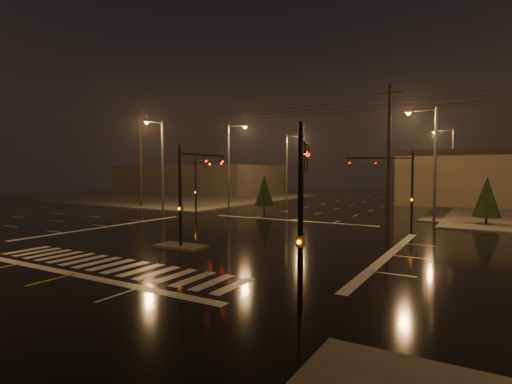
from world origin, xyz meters
TOP-DOWN VIEW (x-y plane):
  - ground at (0.00, 0.00)m, footprint 140.00×140.00m
  - sidewalk_nw at (-30.00, 30.00)m, footprint 36.00×36.00m
  - median_island at (0.00, -4.00)m, footprint 3.00×1.60m
  - crosswalk at (0.00, -9.00)m, footprint 15.00×2.60m
  - stop_bar_near at (0.00, -11.00)m, footprint 16.00×0.50m
  - stop_bar_far at (0.00, 11.00)m, footprint 16.00×0.50m
  - commercial_block at (-35.00, 42.00)m, footprint 30.00×18.00m
  - signal_mast_median at (0.00, -3.07)m, footprint 0.25×4.59m
  - signal_mast_ne at (9.50, 10.14)m, footprint 4.84×1.86m
  - signal_mast_nw at (-9.50, 10.14)m, footprint 4.84×1.86m
  - signal_mast_se at (10.23, -9.75)m, footprint 1.55×3.87m
  - streetlight_1 at (-11.18, 18.00)m, footprint 2.77×0.32m
  - streetlight_2 at (-11.18, 34.00)m, footprint 2.77×0.32m
  - streetlight_3 at (11.18, 16.00)m, footprint 2.77×0.32m
  - streetlight_4 at (11.18, 36.00)m, footprint 2.77×0.32m
  - streetlight_5 at (-16.00, 11.18)m, footprint 0.32×2.77m
  - utility_pole_0 at (-22.00, 14.00)m, footprint 2.20×0.32m
  - utility_pole_1 at (8.00, 14.00)m, footprint 2.20×0.32m
  - conifer_0 at (15.45, 16.01)m, footprint 2.14×2.14m
  - conifer_3 at (-5.74, 16.46)m, footprint 2.16×2.16m

SIDE VIEW (x-z plane):
  - ground at x=0.00m, z-range 0.00..0.00m
  - crosswalk at x=0.00m, z-range 0.00..0.01m
  - stop_bar_near at x=0.00m, z-range 0.00..0.01m
  - stop_bar_far at x=0.00m, z-range 0.00..0.01m
  - sidewalk_nw at x=-30.00m, z-range 0.00..0.12m
  - median_island at x=0.00m, z-range 0.00..0.15m
  - conifer_0 at x=15.45m, z-range 0.35..4.39m
  - conifer_3 at x=-5.74m, z-range 0.35..4.42m
  - commercial_block at x=-35.00m, z-range 0.00..5.60m
  - signal_mast_se at x=10.23m, z-range 0.71..6.71m
  - signal_mast_median at x=0.00m, z-range 0.75..6.75m
  - signal_mast_ne at x=9.50m, z-range 0.79..6.79m
  - signal_mast_nw at x=-9.50m, z-range 0.79..6.79m
  - streetlight_1 at x=-11.18m, z-range 0.80..10.80m
  - streetlight_2 at x=-11.18m, z-range 0.80..10.80m
  - streetlight_3 at x=11.18m, z-range 0.80..10.80m
  - streetlight_4 at x=11.18m, z-range 0.80..10.80m
  - streetlight_5 at x=-16.00m, z-range 0.80..10.80m
  - utility_pole_0 at x=-22.00m, z-range 0.13..12.13m
  - utility_pole_1 at x=8.00m, z-range 0.13..12.13m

